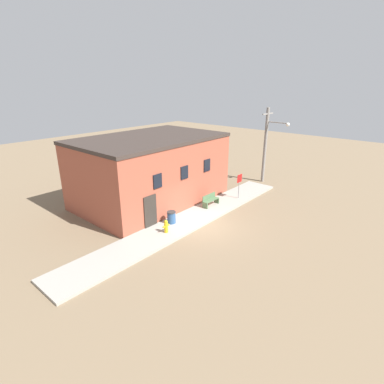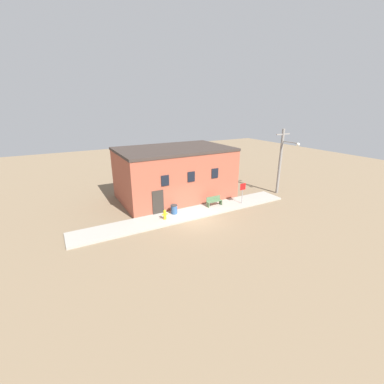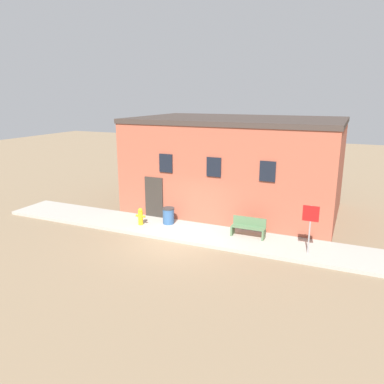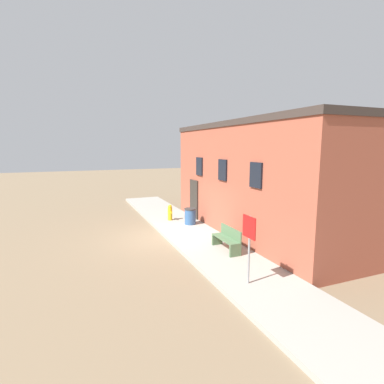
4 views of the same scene
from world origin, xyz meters
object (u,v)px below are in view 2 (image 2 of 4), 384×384
Objects in this scene: fire_hydrant at (165,215)px; trash_bin at (174,209)px; utility_pole at (281,160)px; bench at (214,201)px; stop_sign at (243,190)px.

fire_hydrant is 1.34m from trash_bin.
utility_pole is at bearing 2.18° from fire_hydrant.
bench is 4.00m from trash_bin.
fire_hydrant is at bearing -173.82° from bench.
utility_pole is at bearing -0.36° from bench.
bench is at bearing 6.18° from fire_hydrant.
stop_sign is at bearing -7.71° from trash_bin.
trash_bin is 0.12× the size of utility_pole.
bench reaches higher than fire_hydrant.
bench is (-2.64, 0.78, -0.93)m from stop_sign.
stop_sign reaches higher than fire_hydrant.
stop_sign reaches higher than bench.
bench is (5.16, 0.56, 0.01)m from fire_hydrant.
bench is 1.87× the size of trash_bin.
fire_hydrant is 7.85m from stop_sign.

